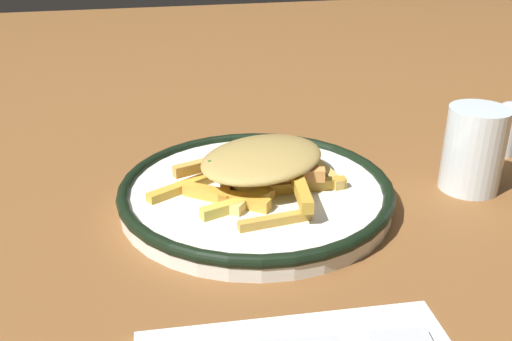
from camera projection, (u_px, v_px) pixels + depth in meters
The scene contains 5 objects.
ground_plane at pixel (256, 203), 0.62m from camera, with size 2.60×2.60×0.00m, color brown.
plate at pixel (256, 192), 0.62m from camera, with size 0.29×0.29×0.03m.
fries_heap at pixel (261, 166), 0.61m from camera, with size 0.19×0.22×0.04m.
water_glass at pixel (474, 149), 0.64m from camera, with size 0.07×0.07×0.10m, color silver.
salt_shaker at pixel (506, 128), 0.73m from camera, with size 0.03×0.03×0.07m.
Camera 1 is at (0.54, -0.13, 0.30)m, focal length 40.49 mm.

